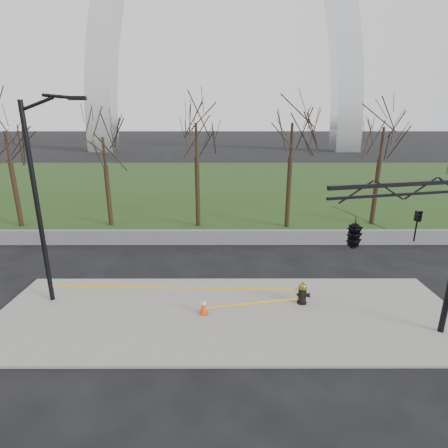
{
  "coord_description": "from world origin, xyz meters",
  "views": [
    {
      "loc": [
        -0.15,
        -11.67,
        7.28
      ],
      "look_at": [
        -0.13,
        2.0,
        3.12
      ],
      "focal_mm": 27.25,
      "sensor_mm": 36.0,
      "label": 1
    }
  ],
  "objects_px": {
    "fire_hydrant": "(303,293)",
    "street_light": "(41,192)",
    "traffic_signal_mast": "(377,230)",
    "traffic_cone": "(204,306)"
  },
  "relations": [
    {
      "from": "traffic_signal_mast",
      "to": "traffic_cone",
      "type": "bearing_deg",
      "value": 145.89
    },
    {
      "from": "traffic_cone",
      "to": "traffic_signal_mast",
      "type": "distance_m",
      "value": 6.82
    },
    {
      "from": "street_light",
      "to": "traffic_signal_mast",
      "type": "xyz_separation_m",
      "value": [
        11.55,
        -3.08,
        -0.55
      ]
    },
    {
      "from": "fire_hydrant",
      "to": "street_light",
      "type": "bearing_deg",
      "value": -164.8
    },
    {
      "from": "street_light",
      "to": "traffic_cone",
      "type": "bearing_deg",
      "value": -12.63
    },
    {
      "from": "fire_hydrant",
      "to": "street_light",
      "type": "distance_m",
      "value": 11.0
    },
    {
      "from": "traffic_cone",
      "to": "street_light",
      "type": "relative_size",
      "value": 0.08
    },
    {
      "from": "street_light",
      "to": "traffic_signal_mast",
      "type": "height_order",
      "value": "street_light"
    },
    {
      "from": "fire_hydrant",
      "to": "traffic_signal_mast",
      "type": "height_order",
      "value": "traffic_signal_mast"
    },
    {
      "from": "fire_hydrant",
      "to": "traffic_cone",
      "type": "xyz_separation_m",
      "value": [
        -4.0,
        -0.78,
        -0.11
      ]
    }
  ]
}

